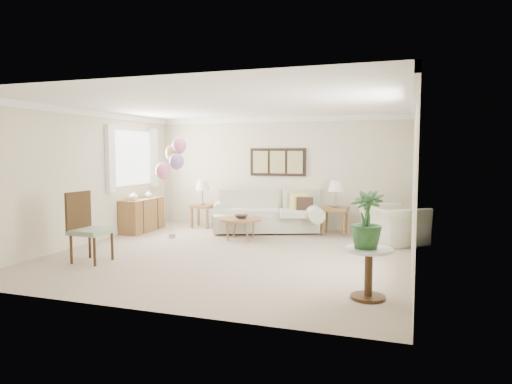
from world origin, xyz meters
TOP-DOWN VIEW (x-y plane):
  - ground_plane at (0.00, 0.00)m, footprint 6.00×6.00m
  - room_shell at (-0.11, 0.09)m, footprint 6.04×6.04m
  - wall_art_triptych at (0.00, 2.96)m, footprint 1.35×0.06m
  - sofa at (-0.09, 2.37)m, footprint 2.84×1.72m
  - end_table_left at (-1.70, 2.44)m, footprint 0.50×0.45m
  - end_table_right at (1.43, 2.53)m, footprint 0.54×0.49m
  - lamp_left at (-1.70, 2.44)m, footprint 0.33×0.33m
  - lamp_right at (1.43, 2.53)m, footprint 0.33×0.33m
  - coffee_table at (-0.32, 1.30)m, footprint 0.87×0.87m
  - decor_bowl at (-0.29, 1.28)m, footprint 0.30×0.30m
  - armchair at (2.65, 1.87)m, footprint 1.46×1.50m
  - side_table at (2.49, -1.76)m, footprint 0.58×0.58m
  - potted_plant at (2.45, -1.78)m, footprint 0.47×0.47m
  - accent_chair at (-2.02, -1.27)m, footprint 0.59×0.59m
  - credenza at (-2.76, 1.50)m, footprint 0.46×1.20m
  - vase_white at (-2.74, 1.14)m, footprint 0.21×0.21m
  - vase_sage at (-2.74, 1.75)m, footprint 0.17×0.17m
  - balloon_cluster at (-1.69, 1.02)m, footprint 0.56×0.58m

SIDE VIEW (x-z plane):
  - ground_plane at x=0.00m, z-range 0.00..0.00m
  - sofa at x=-0.09m, z-range -0.10..0.84m
  - armchair at x=2.65m, z-range 0.00..0.74m
  - credenza at x=-2.76m, z-range 0.00..0.74m
  - coffee_table at x=-0.32m, z-range 0.19..0.63m
  - end_table_left at x=-1.70m, z-range 0.18..0.73m
  - side_table at x=2.49m, z-range 0.16..0.79m
  - decor_bowl at x=-0.29m, z-range 0.44..0.51m
  - end_table_right at x=1.43m, z-range 0.20..0.79m
  - accent_chair at x=-2.02m, z-range 0.02..1.17m
  - vase_sage at x=-2.74m, z-range 0.74..0.91m
  - vase_white at x=-2.74m, z-range 0.74..0.94m
  - potted_plant at x=2.45m, z-range 0.63..1.33m
  - lamp_left at x=-1.70m, z-range 0.70..1.28m
  - lamp_right at x=1.43m, z-range 0.74..1.32m
  - wall_art_triptych at x=0.00m, z-range 1.23..1.88m
  - room_shell at x=-0.11m, z-range 0.33..2.93m
  - balloon_cluster at x=-1.69m, z-range 0.61..2.70m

